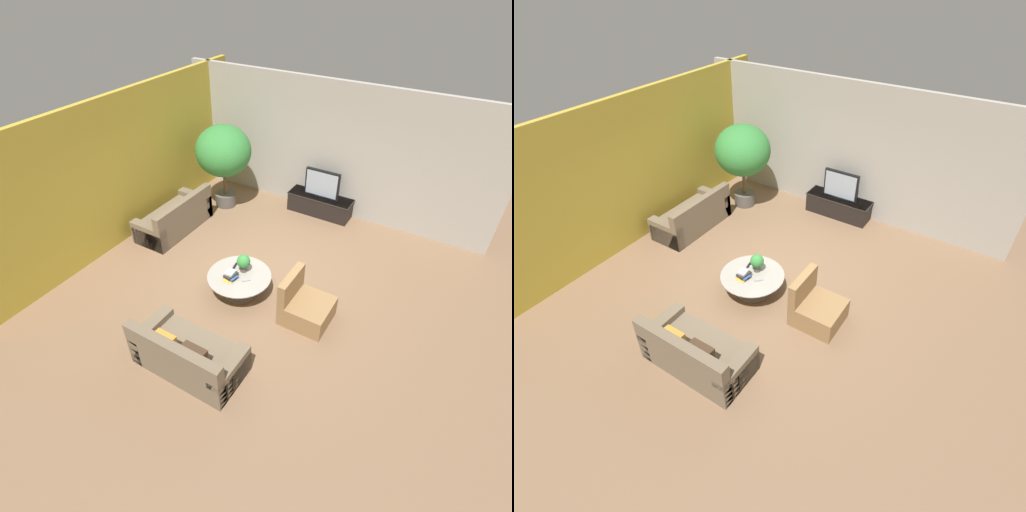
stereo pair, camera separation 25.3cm
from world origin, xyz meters
The scene contains 14 objects.
ground_plane centered at (0.00, 0.00, 0.00)m, with size 24.00×24.00×0.00m, color brown.
back_wall_stone centered at (0.00, 3.26, 1.50)m, with size 7.40×0.12×3.00m, color #A39E93.
side_wall_left centered at (-3.26, 0.20, 1.50)m, with size 0.12×7.40×3.00m, color gold.
media_console centered at (0.03, 2.94, 0.24)m, with size 1.53×0.50×0.47m.
television centered at (0.03, 2.94, 0.79)m, with size 0.82×0.13×0.65m.
coffee_table centered at (-0.12, -0.39, 0.29)m, with size 1.17×1.17×0.41m.
couch_by_wall centered at (-2.49, 0.64, 0.28)m, with size 0.84×1.79×0.84m.
couch_near_entry centered at (0.13, -2.21, 0.29)m, with size 1.67×0.84×0.84m.
armchair_wicker centered at (1.19, -0.36, 0.27)m, with size 0.80×0.76×0.86m.
potted_palm_tall centered at (-2.14, 2.14, 1.36)m, with size 1.29×1.29×1.99m.
potted_plant_tabletop centered at (-0.12, -0.23, 0.61)m, with size 0.25×0.25×0.35m.
book_stack centered at (-0.22, -0.52, 0.47)m, with size 0.25×0.29×0.14m.
remote_black centered at (-0.33, -0.20, 0.42)m, with size 0.04×0.16×0.02m, color black.
remote_silver centered at (0.06, -0.44, 0.42)m, with size 0.04×0.16×0.02m, color gray.
Camera 1 is at (2.94, -4.93, 5.16)m, focal length 28.00 mm.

